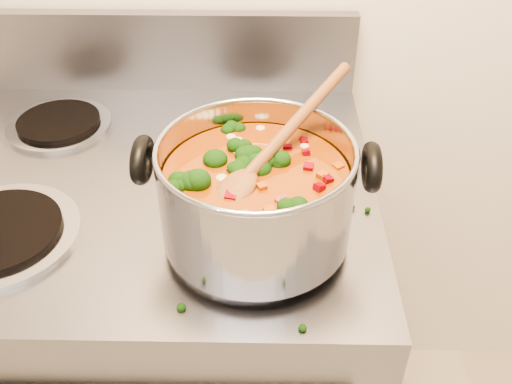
% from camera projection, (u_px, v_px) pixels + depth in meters
% --- Properties ---
extents(electric_range, '(0.77, 0.69, 1.08)m').
position_uv_depth(electric_range, '(168.00, 343.00, 1.23)').
color(electric_range, gray).
rests_on(electric_range, ground).
extents(stockpot, '(0.32, 0.27, 0.16)m').
position_uv_depth(stockpot, '(256.00, 194.00, 0.77)').
color(stockpot, '#A6A6AE').
rests_on(stockpot, electric_range).
extents(wooden_spoon, '(0.21, 0.27, 0.09)m').
position_uv_depth(wooden_spoon, '(267.00, 154.00, 0.75)').
color(wooden_spoon, brown).
rests_on(wooden_spoon, stockpot).
extents(cooktop_crumbs, '(0.25, 0.34, 0.01)m').
position_uv_depth(cooktop_crumbs, '(261.00, 199.00, 0.89)').
color(cooktop_crumbs, black).
rests_on(cooktop_crumbs, electric_range).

